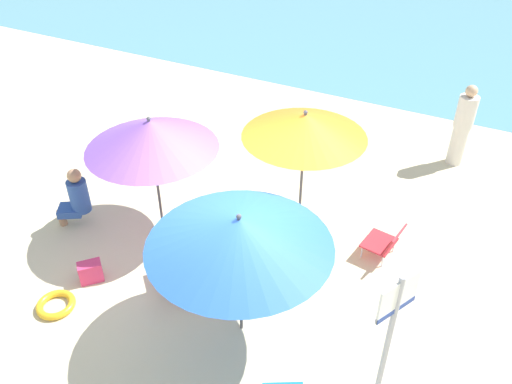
# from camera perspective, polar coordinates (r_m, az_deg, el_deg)

# --- Properties ---
(ground_plane) EXTENTS (40.00, 40.00, 0.00)m
(ground_plane) POSITION_cam_1_polar(r_m,az_deg,el_deg) (7.42, -2.18, -9.02)
(ground_plane) COLOR beige
(sea_water) EXTENTS (40.00, 16.00, 0.01)m
(sea_water) POSITION_cam_1_polar(r_m,az_deg,el_deg) (19.57, 19.28, 18.46)
(sea_water) COLOR #5693A3
(sea_water) RESTS_ON ground_plane
(umbrella_blue) EXTENTS (2.12, 2.12, 1.82)m
(umbrella_blue) POSITION_cam_1_polar(r_m,az_deg,el_deg) (5.66, -1.85, -4.46)
(umbrella_blue) COLOR #4C4C51
(umbrella_blue) RESTS_ON ground_plane
(umbrella_orange) EXTENTS (1.72, 1.72, 2.09)m
(umbrella_orange) POSITION_cam_1_polar(r_m,az_deg,el_deg) (7.07, 5.36, 7.26)
(umbrella_orange) COLOR #4C4C51
(umbrella_orange) RESTS_ON ground_plane
(umbrella_purple) EXTENTS (1.91, 1.91, 1.91)m
(umbrella_purple) POSITION_cam_1_polar(r_m,az_deg,el_deg) (7.46, -11.46, 6.17)
(umbrella_purple) COLOR #4C4C51
(umbrella_purple) RESTS_ON ground_plane
(beach_chair_a) EXTENTS (0.56, 0.56, 0.56)m
(beach_chair_a) POSITION_cam_1_polar(r_m,az_deg,el_deg) (7.70, 14.02, -5.28)
(beach_chair_a) COLOR red
(beach_chair_a) RESTS_ON ground_plane
(beach_chair_b) EXTENTS (0.77, 0.77, 0.60)m
(beach_chair_b) POSITION_cam_1_polar(r_m,az_deg,el_deg) (7.13, -8.45, -8.11)
(beach_chair_b) COLOR red
(beach_chair_b) RESTS_ON ground_plane
(person_a) EXTENTS (0.53, 0.46, 1.02)m
(person_a) POSITION_cam_1_polar(r_m,az_deg,el_deg) (8.41, -19.12, -0.53)
(person_a) COLOR #2D519E
(person_a) RESTS_ON ground_plane
(person_b) EXTENTS (0.49, 0.55, 0.91)m
(person_b) POSITION_cam_1_polar(r_m,az_deg,el_deg) (7.30, -4.62, -5.34)
(person_b) COLOR silver
(person_b) RESTS_ON ground_plane
(person_c) EXTENTS (0.34, 0.34, 1.54)m
(person_c) POSITION_cam_1_polar(r_m,az_deg,el_deg) (10.03, 21.69, 6.75)
(person_c) COLOR silver
(person_c) RESTS_ON ground_plane
(warning_sign) EXTENTS (0.25, 0.45, 2.06)m
(warning_sign) POSITION_cam_1_polar(r_m,az_deg,el_deg) (5.15, 14.49, -14.61)
(warning_sign) COLOR #ADADB2
(warning_sign) RESTS_ON ground_plane
(swim_ring) EXTENTS (0.51, 0.51, 0.09)m
(swim_ring) POSITION_cam_1_polar(r_m,az_deg,el_deg) (7.44, -21.07, -11.44)
(swim_ring) COLOR yellow
(swim_ring) RESTS_ON ground_plane
(beach_bag) EXTENTS (0.35, 0.36, 0.30)m
(beach_bag) POSITION_cam_1_polar(r_m,az_deg,el_deg) (7.59, -17.67, -8.33)
(beach_bag) COLOR #DB3866
(beach_bag) RESTS_ON ground_plane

